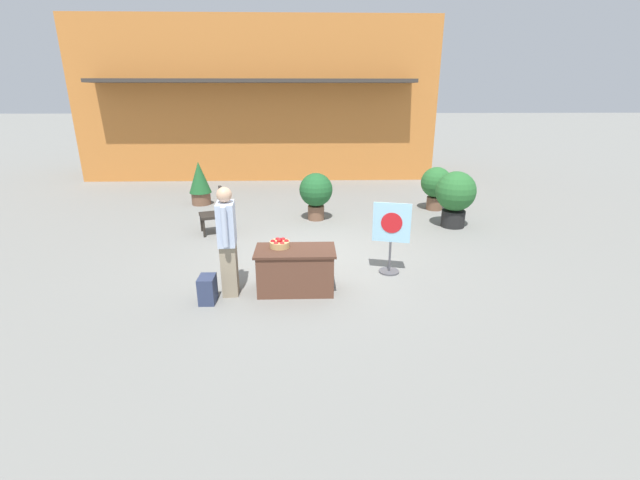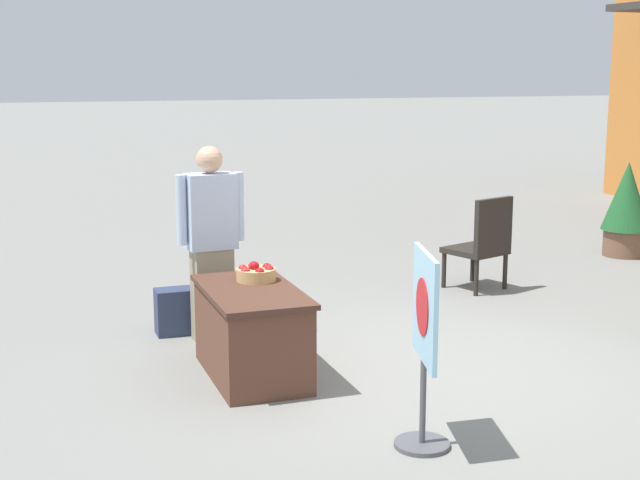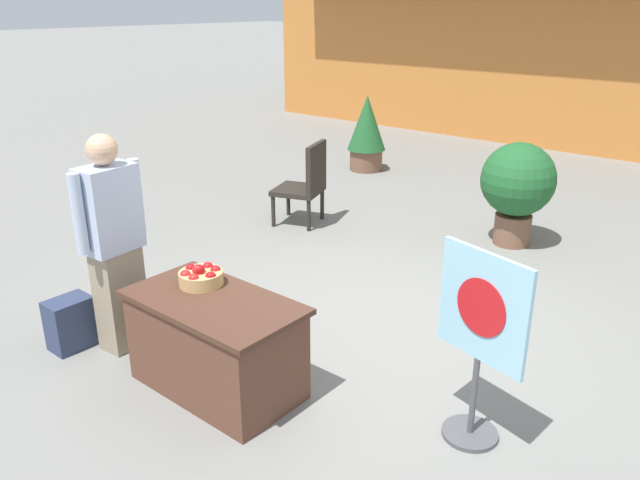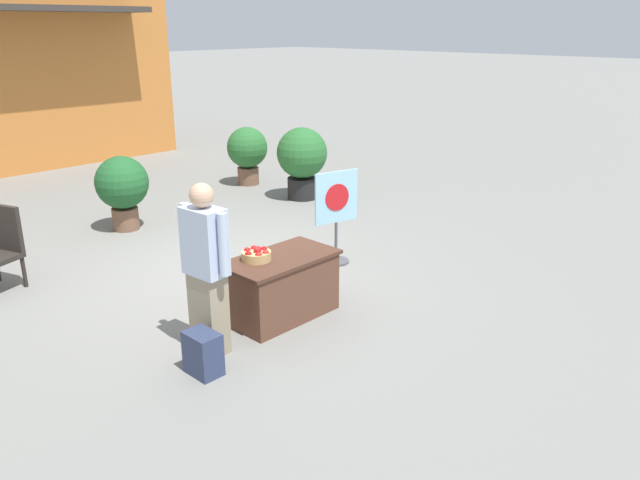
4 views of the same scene
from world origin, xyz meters
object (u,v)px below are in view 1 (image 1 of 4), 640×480
display_table (296,270)px  potted_plant_far_right (436,185)px  potted_plant_near_left (200,182)px  apple_basket (280,243)px  patio_chair (217,209)px  potted_plant_near_right (455,195)px  poster_board (391,234)px  person_visitor (228,241)px  backpack (208,289)px  potted_plant_far_left (316,192)px

display_table → potted_plant_far_right: 6.19m
display_table → potted_plant_near_left: potted_plant_near_left is taller
apple_basket → potted_plant_far_right: 6.25m
patio_chair → potted_plant_far_right: (5.53, 1.86, 0.14)m
patio_chair → potted_plant_far_right: 5.84m
potted_plant_far_right → potted_plant_near_right: potted_plant_near_right is taller
patio_chair → poster_board: bearing=125.9°
display_table → person_visitor: 1.17m
display_table → poster_board: size_ratio=1.00×
apple_basket → person_visitor: size_ratio=0.18×
apple_basket → backpack: 1.32m
apple_basket → display_table: bearing=-23.4°
potted_plant_far_left → person_visitor: bearing=-109.3°
potted_plant_near_right → poster_board: bearing=-126.9°
backpack → display_table: bearing=15.5°
backpack → potted_plant_far_right: bearing=46.6°
poster_board → potted_plant_near_right: size_ratio=0.96×
potted_plant_near_right → potted_plant_near_left: bearing=160.2°
poster_board → potted_plant_near_left: poster_board is taller
apple_basket → person_visitor: 0.82m
potted_plant_far_left → potted_plant_near_left: 3.65m
potted_plant_far_right → potted_plant_near_left: size_ratio=0.95×
display_table → potted_plant_far_left: (0.42, 4.09, 0.35)m
backpack → potted_plant_far_left: bearing=68.4°
potted_plant_near_right → potted_plant_near_left: 6.93m
display_table → poster_board: bearing=22.3°
display_table → poster_board: (1.65, 0.68, 0.36)m
potted_plant_far_left → apple_basket: bearing=-99.6°
potted_plant_far_left → potted_plant_far_right: potted_plant_far_left is taller
patio_chair → potted_plant_far_right: potted_plant_far_right is taller
potted_plant_far_left → potted_plant_near_right: 3.34m
person_visitor → poster_board: (2.69, 0.76, -0.17)m
display_table → potted_plant_near_left: (-2.84, 5.73, 0.29)m
apple_basket → backpack: (-1.09, -0.48, -0.56)m
display_table → potted_plant_far_left: bearing=84.1°
potted_plant_far_left → potted_plant_far_right: 3.38m
person_visitor → potted_plant_near_right: person_visitor is taller
backpack → person_visitor: bearing=43.9°
patio_chair → potted_plant_far_left: size_ratio=0.88×
person_visitor → potted_plant_near_left: bearing=102.8°
display_table → potted_plant_far_right: (3.69, 4.95, 0.34)m
apple_basket → patio_chair: 3.39m
apple_basket → potted_plant_near_left: potted_plant_near_left is taller
person_visitor → potted_plant_far_right: 6.91m
potted_plant_near_right → potted_plant_far_left: bearing=167.8°
poster_board → potted_plant_near_right: (2.03, 2.70, 0.06)m
backpack → poster_board: bearing=19.3°
patio_chair → potted_plant_near_right: size_ratio=0.78×
backpack → poster_board: (2.99, 1.05, 0.51)m
apple_basket → potted_plant_far_left: 4.04m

